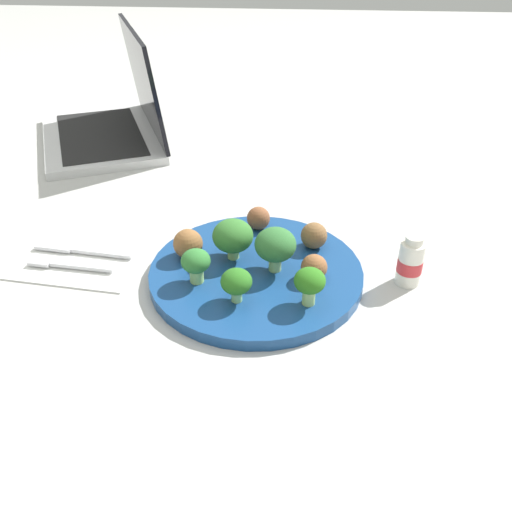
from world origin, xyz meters
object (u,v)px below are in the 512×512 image
napkin (79,260)px  laptop (113,121)px  plate (256,274)px  broccoli_floret_center (236,282)px  fork (67,264)px  knife (79,249)px  broccoli_floret_mid_left (196,263)px  broccoli_floret_back_right (233,236)px  meatball_back_right (258,218)px  meatball_far_rim (314,236)px  meatball_back_left (188,244)px  broccoli_floret_far_rim (310,282)px  broccoli_floret_mid_right (275,247)px  yogurt_bottle (410,262)px  meatball_mid_left (314,267)px

napkin → laptop: laptop is taller
plate → broccoli_floret_center: 0.08m
fork → knife: bearing=-96.9°
laptop → broccoli_floret_mid_left: bearing=117.3°
broccoli_floret_back_right → meatball_back_right: 0.09m
broccoli_floret_back_right → meatball_far_rim: size_ratio=1.53×
meatball_back_left → broccoli_floret_back_right: bearing=-178.1°
broccoli_floret_mid_left → knife: 0.20m
knife → meatball_back_left: bearing=174.0°
broccoli_floret_far_rim → laptop: size_ratio=0.13×
plate → broccoli_floret_back_right: size_ratio=5.01×
broccoli_floret_far_rim → meatball_far_rim: bearing=-92.9°
plate → meatball_far_rim: meatball_far_rim is taller
plate → broccoli_floret_mid_right: broccoli_floret_mid_right is taller
broccoli_floret_center → yogurt_bottle: 0.23m
meatball_back_right → knife: meatball_back_right is taller
broccoli_floret_back_right → yogurt_bottle: bearing=176.1°
broccoli_floret_far_rim → meatball_back_right: 0.19m
napkin → broccoli_floret_far_rim: bearing=164.6°
napkin → fork: bearing=60.8°
broccoli_floret_mid_left → laptop: (0.26, -0.50, -0.00)m
broccoli_floret_mid_right → meatball_mid_left: bearing=167.9°
meatball_back_right → meatball_far_rim: meatball_far_rim is taller
broccoli_floret_far_rim → meatball_mid_left: bearing=-96.9°
plate → meatball_back_left: bearing=-13.5°
meatball_mid_left → napkin: (0.32, -0.04, -0.03)m
broccoli_floret_back_right → laptop: 0.53m
meatball_mid_left → laptop: (0.40, -0.48, 0.01)m
broccoli_floret_far_rim → laptop: (0.40, -0.53, -0.01)m
plate → meatball_mid_left: meatball_mid_left is taller
broccoli_floret_mid_left → yogurt_bottle: 0.27m
broccoli_floret_mid_right → meatball_mid_left: broccoli_floret_mid_right is taller
broccoli_floret_mid_right → knife: 0.29m
meatball_far_rim → fork: bearing=9.6°
broccoli_floret_mid_left → fork: (0.19, -0.04, -0.04)m
broccoli_floret_mid_left → meatball_back_right: size_ratio=1.35×
broccoli_floret_back_right → yogurt_bottle: (-0.23, 0.02, -0.02)m
broccoli_floret_mid_right → plate: bearing=-10.4°
broccoli_floret_mid_left → broccoli_floret_center: bearing=147.3°
broccoli_floret_center → fork: 0.25m
broccoli_floret_center → laptop: size_ratio=0.11×
broccoli_floret_center → fork: size_ratio=0.36×
meatball_mid_left → meatball_back_left: meatball_back_left is taller
meatball_far_rim → meatball_back_left: (0.17, 0.04, 0.00)m
broccoli_floret_far_rim → meatball_back_left: broccoli_floret_far_rim is taller
fork → meatball_mid_left: bearing=176.8°
broccoli_floret_mid_right → meatball_mid_left: 0.06m
plate → yogurt_bottle: (-0.20, -0.01, 0.02)m
broccoli_floret_back_right → fork: (0.23, 0.02, -0.04)m
meatball_back_right → meatball_mid_left: (-0.08, 0.12, 0.00)m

